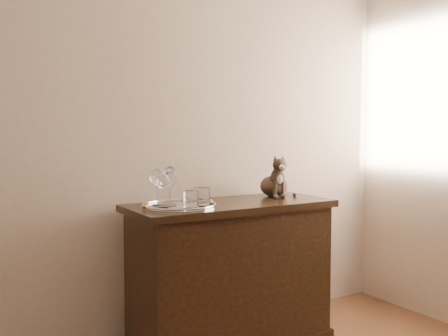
# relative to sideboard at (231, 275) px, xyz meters

# --- Properties ---
(wall_back) EXTENTS (4.00, 0.10, 2.70)m
(wall_back) POSITION_rel_sideboard_xyz_m (-0.60, 0.31, 0.93)
(wall_back) COLOR tan
(wall_back) RESTS_ON ground
(sideboard) EXTENTS (1.20, 0.50, 0.85)m
(sideboard) POSITION_rel_sideboard_xyz_m (0.00, 0.00, 0.00)
(sideboard) COLOR black
(sideboard) RESTS_ON ground
(tray) EXTENTS (0.40, 0.40, 0.01)m
(tray) POSITION_rel_sideboard_xyz_m (-0.34, -0.02, 0.43)
(tray) COLOR silver
(tray) RESTS_ON sideboard
(wine_glass_a) EXTENTS (0.08, 0.08, 0.20)m
(wine_glass_a) POSITION_rel_sideboard_xyz_m (-0.44, 0.05, 0.54)
(wine_glass_a) COLOR silver
(wine_glass_a) RESTS_ON tray
(wine_glass_b) EXTENTS (0.07, 0.07, 0.19)m
(wine_glass_b) POSITION_rel_sideboard_xyz_m (-0.37, 0.05, 0.53)
(wine_glass_b) COLOR white
(wine_glass_b) RESTS_ON tray
(wine_glass_c) EXTENTS (0.07, 0.07, 0.18)m
(wine_glass_c) POSITION_rel_sideboard_xyz_m (-0.43, -0.02, 0.52)
(wine_glass_c) COLOR silver
(wine_glass_c) RESTS_ON tray
(wine_glass_d) EXTENTS (0.08, 0.08, 0.21)m
(wine_glass_d) POSITION_rel_sideboard_xyz_m (-0.37, 0.02, 0.54)
(wine_glass_d) COLOR white
(wine_glass_d) RESTS_ON tray
(tumbler_a) EXTENTS (0.09, 0.09, 0.10)m
(tumbler_a) POSITION_rel_sideboard_xyz_m (-0.24, -0.10, 0.48)
(tumbler_a) COLOR white
(tumbler_a) RESTS_ON tray
(tumbler_b) EXTENTS (0.08, 0.08, 0.09)m
(tumbler_b) POSITION_rel_sideboard_xyz_m (-0.32, -0.13, 0.48)
(tumbler_b) COLOR white
(tumbler_b) RESTS_ON tray
(cat) EXTENTS (0.32, 0.31, 0.26)m
(cat) POSITION_rel_sideboard_xyz_m (0.37, 0.08, 0.56)
(cat) COLOR #4A382C
(cat) RESTS_ON sideboard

